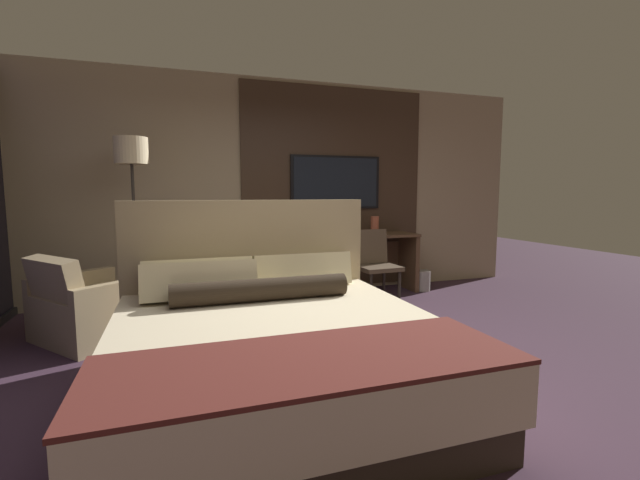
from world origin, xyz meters
TOP-DOWN VIEW (x-y plane):
  - ground_plane at (0.00, 0.00)m, footprint 16.00×16.00m
  - wall_back_tv_panel at (0.12, 2.59)m, footprint 7.20×0.09m
  - bed at (-0.65, -0.22)m, footprint 2.08×2.21m
  - desk at (0.83, 2.30)m, footprint 2.05×0.54m
  - tv at (0.83, 2.52)m, footprint 1.27×0.04m
  - desk_chair at (1.04, 1.73)m, footprint 0.50×0.49m
  - armchair_by_window at (-2.00, 1.39)m, footprint 1.20×1.21m
  - floor_lamp at (-1.66, 2.02)m, footprint 0.34×0.34m
  - vase_tall at (0.02, 2.31)m, footprint 0.07×0.07m
  - vase_short at (1.31, 2.29)m, footprint 0.11×0.11m
  - book at (0.72, 2.28)m, footprint 0.26×0.22m
  - waste_bin at (1.96, 2.11)m, footprint 0.22×0.22m

SIDE VIEW (x-z plane):
  - ground_plane at x=0.00m, z-range 0.00..0.00m
  - waste_bin at x=1.96m, z-range 0.00..0.28m
  - armchair_by_window at x=-2.00m, z-range -0.13..0.67m
  - bed at x=-0.65m, z-range -0.31..0.97m
  - desk_chair at x=1.04m, z-range 0.09..0.99m
  - desk at x=0.83m, z-range 0.15..0.95m
  - book at x=0.72m, z-range 0.80..0.83m
  - vase_short at x=1.31m, z-range 0.80..1.03m
  - vase_tall at x=0.02m, z-range 0.80..1.04m
  - wall_back_tv_panel at x=0.12m, z-range 0.00..2.80m
  - tv at x=0.83m, z-range 1.13..1.84m
  - floor_lamp at x=-1.66m, z-range 0.66..2.59m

